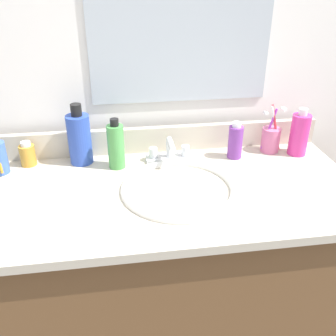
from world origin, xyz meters
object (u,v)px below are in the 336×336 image
Objects in this scene: bottle_toner_green at (116,146)px; bottle_soap_pink at (299,134)px; bottle_shampoo_blue at (79,138)px; bottle_cream_purple at (235,141)px; bottle_oil_amber at (28,154)px; faucet at (170,153)px; cup_pink at (271,138)px.

bottle_toner_green is 0.63m from bottle_soap_pink.
bottle_shampoo_blue is 1.22× the size of bottle_toner_green.
bottle_cream_purple is at bearing -4.24° from bottle_shampoo_blue.
bottle_oil_amber is 0.49× the size of bottle_toner_green.
faucet is at bearing 6.37° from bottle_toner_green.
bottle_cream_purple is 0.40m from bottle_toner_green.
cup_pink reaches higher than faucet.
bottle_shampoo_blue is 1.58× the size of bottle_cream_purple.
bottle_shampoo_blue is at bearing 175.76° from bottle_cream_purple.
bottle_soap_pink is at bearing -1.15° from bottle_cream_purple.
cup_pink is (0.66, -0.01, -0.04)m from bottle_shampoo_blue.
bottle_oil_amber is 0.69m from bottle_cream_purple.
cup_pink is (0.54, 0.04, -0.03)m from bottle_toner_green.
bottle_shampoo_blue is at bearing 173.92° from faucet.
bottle_oil_amber is at bearing 176.34° from bottle_cream_purple.
bottle_oil_amber is at bearing 176.95° from bottle_soap_pink.
faucet is 1.93× the size of bottle_oil_amber.
bottle_toner_green reaches higher than bottle_oil_amber.
cup_pink is at bearing 12.03° from bottle_cream_purple.
bottle_shampoo_blue is at bearing 179.24° from cup_pink.
cup_pink is at bearing -1.01° from bottle_oil_amber.
bottle_cream_purple is 0.74× the size of cup_pink.
bottle_cream_purple is at bearing 1.81° from bottle_toner_green.
bottle_toner_green is 0.54m from cup_pink.
cup_pink is (0.14, 0.03, -0.01)m from bottle_cream_purple.
bottle_cream_purple is (0.69, -0.04, 0.02)m from bottle_oil_amber.
bottle_shampoo_blue reaches higher than bottle_cream_purple.
bottle_cream_purple is at bearing -1.81° from faucet.
cup_pink reaches higher than bottle_toner_green.
bottle_soap_pink is at bearing -3.05° from bottle_oil_amber.
bottle_shampoo_blue is at bearing 176.69° from bottle_soap_pink.
bottle_toner_green is at bearing -175.52° from cup_pink.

